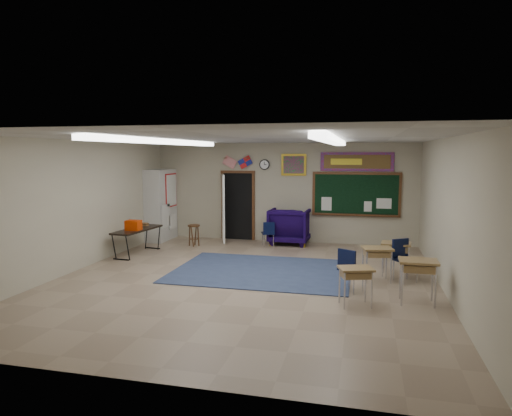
% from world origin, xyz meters
% --- Properties ---
extents(floor, '(9.00, 9.00, 0.00)m').
position_xyz_m(floor, '(0.00, 0.00, 0.00)').
color(floor, gray).
rests_on(floor, ground).
extents(back_wall, '(8.00, 0.04, 3.00)m').
position_xyz_m(back_wall, '(0.00, 4.50, 1.50)').
color(back_wall, '#AAA38A').
rests_on(back_wall, floor).
extents(front_wall, '(8.00, 0.04, 3.00)m').
position_xyz_m(front_wall, '(0.00, -4.50, 1.50)').
color(front_wall, '#AAA38A').
rests_on(front_wall, floor).
extents(left_wall, '(0.04, 9.00, 3.00)m').
position_xyz_m(left_wall, '(-4.00, 0.00, 1.50)').
color(left_wall, '#AAA38A').
rests_on(left_wall, floor).
extents(right_wall, '(0.04, 9.00, 3.00)m').
position_xyz_m(right_wall, '(4.00, 0.00, 1.50)').
color(right_wall, '#AAA38A').
rests_on(right_wall, floor).
extents(ceiling, '(8.00, 9.00, 0.04)m').
position_xyz_m(ceiling, '(0.00, 0.00, 3.00)').
color(ceiling, '#BABAB6').
rests_on(ceiling, back_wall).
extents(area_rug, '(4.00, 3.00, 0.02)m').
position_xyz_m(area_rug, '(0.20, 0.80, 0.01)').
color(area_rug, navy).
rests_on(area_rug, floor).
extents(fluorescent_strips, '(3.86, 6.00, 0.10)m').
position_xyz_m(fluorescent_strips, '(0.00, 0.00, 2.94)').
color(fluorescent_strips, white).
rests_on(fluorescent_strips, ceiling).
extents(doorway, '(1.10, 0.89, 2.16)m').
position_xyz_m(doorway, '(-1.50, 4.35, 1.06)').
color(doorway, black).
rests_on(doorway, back_wall).
extents(chalkboard, '(2.55, 0.14, 1.30)m').
position_xyz_m(chalkboard, '(2.20, 4.46, 1.46)').
color(chalkboard, '#512D17').
rests_on(chalkboard, back_wall).
extents(bulletin_board, '(2.10, 0.05, 0.55)m').
position_xyz_m(bulletin_board, '(2.20, 4.47, 2.45)').
color(bulletin_board, red).
rests_on(bulletin_board, back_wall).
extents(framed_art_print, '(0.75, 0.05, 0.65)m').
position_xyz_m(framed_art_print, '(0.35, 4.47, 2.35)').
color(framed_art_print, '#AD8A21').
rests_on(framed_art_print, back_wall).
extents(wall_clock, '(0.32, 0.05, 0.32)m').
position_xyz_m(wall_clock, '(-0.55, 4.47, 2.35)').
color(wall_clock, black).
rests_on(wall_clock, back_wall).
extents(wall_flags, '(1.16, 0.06, 0.70)m').
position_xyz_m(wall_flags, '(-1.40, 4.44, 2.48)').
color(wall_flags, red).
rests_on(wall_flags, back_wall).
extents(storage_cabinet, '(0.59, 1.25, 2.20)m').
position_xyz_m(storage_cabinet, '(-3.71, 3.85, 1.10)').
color(storage_cabinet, '#B8B7B3').
rests_on(storage_cabinet, floor).
extents(wingback_armchair, '(1.19, 1.22, 1.08)m').
position_xyz_m(wingback_armchair, '(0.30, 4.15, 0.54)').
color(wingback_armchair, black).
rests_on(wingback_armchair, floor).
extents(student_chair_reading, '(0.47, 0.47, 0.73)m').
position_xyz_m(student_chair_reading, '(-0.26, 3.63, 0.37)').
color(student_chair_reading, black).
rests_on(student_chair_reading, floor).
extents(student_chair_desk_a, '(0.59, 0.59, 0.86)m').
position_xyz_m(student_chair_desk_a, '(2.23, -0.28, 0.43)').
color(student_chair_desk_a, black).
rests_on(student_chair_desk_a, floor).
extents(student_chair_desk_b, '(0.62, 0.62, 0.89)m').
position_xyz_m(student_chair_desk_b, '(3.32, 0.68, 0.44)').
color(student_chair_desk_b, black).
rests_on(student_chair_desk_b, floor).
extents(student_desk_front_left, '(0.69, 0.58, 0.73)m').
position_xyz_m(student_desk_front_left, '(2.73, 0.57, 0.41)').
color(student_desk_front_left, olive).
rests_on(student_desk_front_left, floor).
extents(student_desk_front_right, '(0.67, 0.53, 0.75)m').
position_xyz_m(student_desk_front_right, '(3.15, 1.10, 0.42)').
color(student_desk_front_right, olive).
rests_on(student_desk_front_right, floor).
extents(student_desk_back_left, '(0.69, 0.59, 0.70)m').
position_xyz_m(student_desk_back_left, '(2.33, -1.14, 0.39)').
color(student_desk_back_left, olive).
rests_on(student_desk_back_left, floor).
extents(student_desk_back_right, '(0.67, 0.51, 0.80)m').
position_xyz_m(student_desk_back_right, '(3.41, -0.75, 0.45)').
color(student_desk_back_right, olive).
rests_on(student_desk_back_right, floor).
extents(folding_table, '(0.72, 1.72, 0.95)m').
position_xyz_m(folding_table, '(-3.44, 1.78, 0.38)').
color(folding_table, black).
rests_on(folding_table, floor).
extents(wooden_stool, '(0.35, 0.35, 0.62)m').
position_xyz_m(wooden_stool, '(-2.37, 3.17, 0.32)').
color(wooden_stool, '#4B2A16').
rests_on(wooden_stool, floor).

